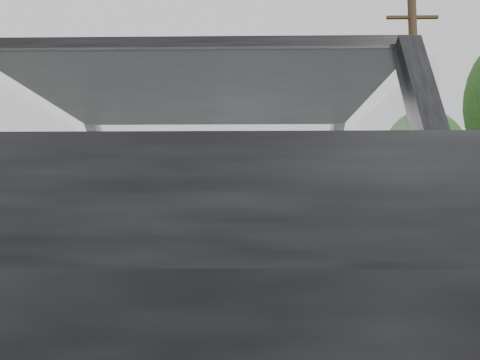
{
  "coord_description": "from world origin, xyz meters",
  "views": [
    {
      "loc": [
        0.21,
        -2.68,
        0.76
      ],
      "look_at": [
        0.16,
        0.5,
        1.08
      ],
      "focal_mm": 35.0,
      "sensor_mm": 36.0,
      "label": 1
    }
  ],
  "objects_px": {
    "utility_pole": "(416,118)",
    "other_car": "(243,227)",
    "subject_car": "(211,232)",
    "highway_sign": "(365,218)",
    "cat": "(256,180)"
  },
  "relations": [
    {
      "from": "subject_car",
      "to": "highway_sign",
      "type": "bearing_deg",
      "value": 74.17
    },
    {
      "from": "highway_sign",
      "to": "utility_pole",
      "type": "height_order",
      "value": "utility_pole"
    },
    {
      "from": "utility_pole",
      "to": "other_car",
      "type": "bearing_deg",
      "value": 134.84
    },
    {
      "from": "subject_car",
      "to": "highway_sign",
      "type": "relative_size",
      "value": 1.64
    },
    {
      "from": "other_car",
      "to": "cat",
      "type": "bearing_deg",
      "value": -98.6
    },
    {
      "from": "subject_car",
      "to": "utility_pole",
      "type": "bearing_deg",
      "value": 65.35
    },
    {
      "from": "other_car",
      "to": "subject_car",
      "type": "bearing_deg",
      "value": -99.46
    },
    {
      "from": "cat",
      "to": "utility_pole",
      "type": "height_order",
      "value": "utility_pole"
    },
    {
      "from": "subject_car",
      "to": "highway_sign",
      "type": "xyz_separation_m",
      "value": [
        6.93,
        24.43,
        0.5
      ]
    },
    {
      "from": "other_car",
      "to": "highway_sign",
      "type": "height_order",
      "value": "highway_sign"
    },
    {
      "from": "other_car",
      "to": "utility_pole",
      "type": "xyz_separation_m",
      "value": [
        5.78,
        -5.81,
        3.59
      ]
    },
    {
      "from": "other_car",
      "to": "highway_sign",
      "type": "bearing_deg",
      "value": 31.53
    },
    {
      "from": "cat",
      "to": "utility_pole",
      "type": "bearing_deg",
      "value": 55.5
    },
    {
      "from": "cat",
      "to": "highway_sign",
      "type": "xyz_separation_m",
      "value": [
        6.66,
        23.84,
        0.14
      ]
    },
    {
      "from": "subject_car",
      "to": "cat",
      "type": "height_order",
      "value": "subject_car"
    }
  ]
}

